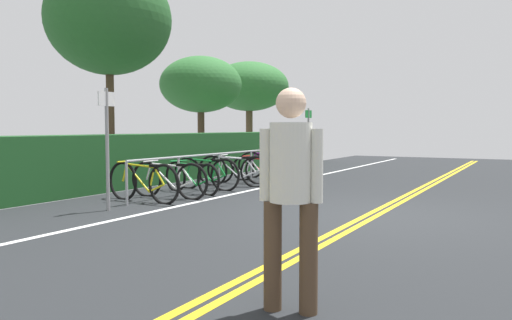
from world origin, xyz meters
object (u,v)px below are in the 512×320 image
sign_post_near (107,137)px  tree_far_right (201,85)px  bicycle_4 (234,171)px  tree_mid (109,20)px  bicycle_8 (283,165)px  bicycle_9 (295,162)px  bicycle_7 (270,165)px  pedestrian (291,184)px  bike_rack (236,160)px  bicycle_3 (206,174)px  sign_post_far (308,133)px  bicycle_0 (143,182)px  bicycle_5 (240,169)px  tree_extra (249,87)px  bicycle_1 (169,180)px  bicycle_6 (260,169)px  bicycle_2 (192,178)px

sign_post_near → tree_far_right: 9.17m
tree_far_right → bicycle_4: bearing=-137.2°
tree_mid → tree_far_right: (4.30, 0.04, -1.41)m
bicycle_8 → bicycle_9: size_ratio=0.96×
bicycle_7 → pedestrian: (-9.22, -4.90, 0.61)m
bike_rack → bicycle_3: size_ratio=4.40×
pedestrian → sign_post_far: bearing=22.3°
bicycle_0 → bike_rack: bearing=-1.1°
bicycle_5 → bicycle_7: bearing=-1.9°
sign_post_far → tree_extra: tree_extra is taller
bicycle_5 → bicycle_3: bearing=-179.4°
bicycle_1 → bicycle_9: bearing=-0.0°
bicycle_6 → bicycle_9: 2.32m
bicycle_8 → sign_post_near: 7.05m
sign_post_near → sign_post_far: (8.74, 0.04, -0.03)m
bicycle_1 → sign_post_near: bearing=-177.2°
bicycle_1 → sign_post_far: 7.05m
bicycle_8 → bicycle_6: bearing=-177.8°
bicycle_9 → tree_far_right: 4.48m
bike_rack → bicycle_7: bike_rack is taller
bike_rack → bicycle_8: 2.60m
tree_extra → bicycle_3: bearing=-156.2°
bicycle_1 → bicycle_8: bicycle_1 is taller
sign_post_near → tree_mid: bearing=43.8°
bike_rack → tree_far_right: 5.72m
bicycle_9 → tree_far_right: (0.39, 3.70, 2.50)m
bicycle_4 → pedestrian: (-7.00, -4.73, 0.61)m
bicycle_1 → tree_extra: bearing=21.3°
sign_post_far → bicycle_7: bearing=176.7°
bicycle_7 → pedestrian: pedestrian is taller
bicycle_5 → pedestrian: pedestrian is taller
bicycle_6 → bicycle_8: (1.51, 0.06, 0.01)m
bicycle_3 → bicycle_9: bicycle_3 is taller
bicycle_2 → bicycle_4: bicycle_4 is taller
pedestrian → tree_extra: 17.72m
bike_rack → bicycle_1: 2.68m
bicycle_9 → bicycle_2: bearing=179.5°
sign_post_far → tree_mid: size_ratio=0.35×
sign_post_near → bicycle_0: bearing=9.7°
bicycle_6 → sign_post_far: size_ratio=0.83×
bicycle_9 → tree_far_right: bearing=84.0°
bicycle_0 → bicycle_9: (6.72, -0.10, -0.02)m
bike_rack → sign_post_near: 4.46m
bicycle_2 → bicycle_5: 2.19m
bicycle_2 → pedestrian: size_ratio=1.03×
bicycle_3 → pedestrian: (-6.12, -4.94, 0.62)m
bicycle_3 → bicycle_8: bearing=-1.9°
bicycle_7 → sign_post_near: sign_post_near is taller
pedestrian → tree_extra: size_ratio=0.41×
bicycle_7 → bicycle_6: bearing=-170.0°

